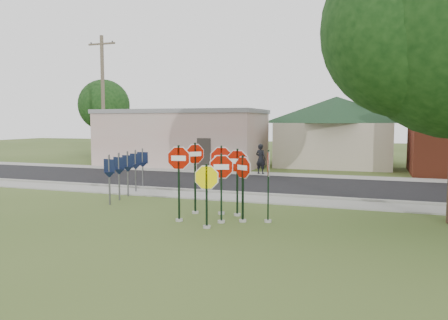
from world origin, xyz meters
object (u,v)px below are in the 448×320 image
(stop_sign_left, at_px, (179,172))
(stop_sign_yellow, at_px, (207,188))
(stop_sign_center, at_px, (221,179))
(pedestrian, at_px, (261,159))
(utility_pole_near, at_px, (103,99))

(stop_sign_left, bearing_deg, stop_sign_yellow, -25.23)
(stop_sign_center, distance_m, pedestrian, 13.18)
(stop_sign_center, relative_size, utility_pole_near, 0.25)
(pedestrian, bearing_deg, stop_sign_center, 116.91)
(stop_sign_yellow, xyz_separation_m, stop_sign_left, (-1.21, 0.57, 0.40))
(stop_sign_yellow, height_order, utility_pole_near, utility_pole_near)
(stop_sign_left, bearing_deg, stop_sign_center, 9.84)
(stop_sign_left, bearing_deg, pedestrian, 92.80)
(utility_pole_near, bearing_deg, stop_sign_yellow, -46.85)
(stop_sign_yellow, relative_size, utility_pole_near, 0.22)
(stop_sign_center, xyz_separation_m, pedestrian, (-2.04, 13.01, -0.46))
(stop_sign_yellow, xyz_separation_m, pedestrian, (-1.85, 13.82, -0.25))
(stop_sign_center, xyz_separation_m, stop_sign_yellow, (-0.19, -0.81, -0.21))
(utility_pole_near, distance_m, pedestrian, 12.86)
(stop_sign_left, relative_size, utility_pole_near, 0.28)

